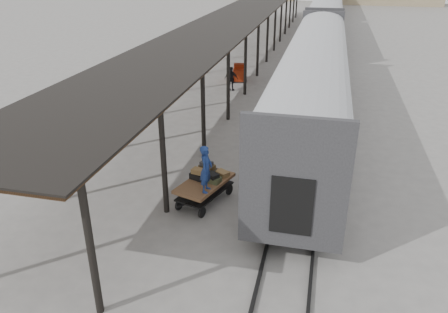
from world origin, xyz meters
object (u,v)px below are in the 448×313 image
luggage_tug (239,73)px  pedestrian (231,79)px  porter (206,169)px  baggage_cart (205,186)px

luggage_tug → pedestrian: (0.02, -2.67, 0.27)m
luggage_tug → porter: (2.50, -18.00, 1.18)m
luggage_tug → pedestrian: 2.68m
luggage_tug → pedestrian: size_ratio=0.88×
baggage_cart → porter: 1.28m
baggage_cart → pedestrian: size_ratio=1.64×
porter → pedestrian: 15.55m
luggage_tug → baggage_cart: bearing=-90.7°
baggage_cart → pedestrian: pedestrian is taller
porter → luggage_tug: bearing=8.6°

